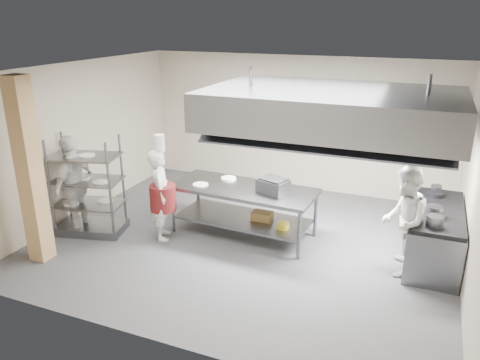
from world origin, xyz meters
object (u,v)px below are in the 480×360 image
at_px(cooking_range, 434,236).
at_px(stockpot, 435,211).
at_px(chef_line, 404,221).
at_px(griddle, 273,186).
at_px(chef_head, 161,195).
at_px(island, 243,211).
at_px(chef_plating, 74,185).
at_px(pass_rack, 87,186).

bearing_deg(cooking_range, stockpot, -100.16).
xyz_separation_m(chef_line, griddle, (-2.18, 0.26, 0.17)).
distance_m(chef_head, griddle, 1.98).
distance_m(chef_head, stockpot, 4.51).
relative_size(griddle, stockpot, 1.97).
relative_size(island, chef_line, 1.51).
height_order(island, chef_line, chef_line).
xyz_separation_m(cooking_range, chef_plating, (-6.08, -1.38, 0.51)).
xyz_separation_m(island, chef_line, (2.75, -0.30, 0.40)).
height_order(pass_rack, griddle, pass_rack).
bearing_deg(stockpot, island, 179.26).
distance_m(griddle, stockpot, 2.60).
xyz_separation_m(island, cooking_range, (3.23, 0.29, -0.04)).
relative_size(island, pass_rack, 1.44).
height_order(cooking_range, griddle, griddle).
relative_size(chef_head, chef_plating, 0.89).
height_order(pass_rack, chef_plating, chef_plating).
bearing_deg(chef_head, pass_rack, 72.72).
bearing_deg(island, cooking_range, 8.21).
xyz_separation_m(island, stockpot, (3.17, -0.04, 0.53)).
bearing_deg(griddle, pass_rack, -145.88).
bearing_deg(stockpot, chef_head, -171.75).
relative_size(island, chef_plating, 1.40).
xyz_separation_m(cooking_range, chef_head, (-4.52, -0.98, 0.40)).
bearing_deg(griddle, chef_plating, -145.07).
bearing_deg(chef_head, cooking_range, -106.88).
distance_m(cooking_range, chef_line, 0.88).
bearing_deg(island, pass_rack, -156.80).
height_order(island, griddle, griddle).
bearing_deg(griddle, stockpot, 18.00).
bearing_deg(chef_head, griddle, -99.96).
bearing_deg(chef_line, island, -97.59).
bearing_deg(chef_plating, cooking_range, 96.61).
xyz_separation_m(chef_plating, griddle, (3.42, 1.04, 0.10)).
height_order(pass_rack, cooking_range, pass_rack).
bearing_deg(stockpot, griddle, -179.99).
bearing_deg(cooking_range, pass_rack, -167.84).
xyz_separation_m(chef_plating, stockpot, (6.02, 1.04, 0.06)).
distance_m(chef_line, chef_plating, 5.65).
bearing_deg(pass_rack, island, 5.81).
bearing_deg(cooking_range, chef_line, -128.90).
relative_size(cooking_range, chef_plating, 1.08).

